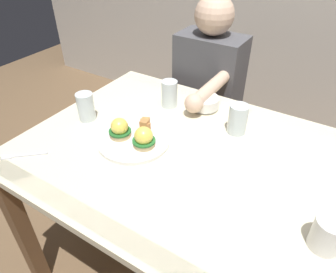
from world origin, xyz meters
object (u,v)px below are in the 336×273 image
at_px(diner_person, 206,92).
at_px(coffee_mug, 329,234).
at_px(fruit_bowl, 205,103).
at_px(water_glass_extra, 169,96).
at_px(water_glass_far, 86,108).
at_px(eggs_benedict_plate, 134,137).
at_px(fork, 22,155).
at_px(dining_table, 186,174).
at_px(water_glass_near, 238,121).

bearing_deg(diner_person, coffee_mug, -46.80).
bearing_deg(fruit_bowl, water_glass_extra, -156.46).
bearing_deg(water_glass_far, fruit_bowl, 41.72).
xyz_separation_m(eggs_benedict_plate, fruit_bowl, (0.11, 0.36, 0.00)).
bearing_deg(fork, water_glass_far, 85.08).
bearing_deg(water_glass_far, diner_person, 68.78).
distance_m(dining_table, diner_person, 0.64).
bearing_deg(coffee_mug, dining_table, 163.37).
xyz_separation_m(dining_table, water_glass_near, (0.10, 0.22, 0.16)).
bearing_deg(fruit_bowl, diner_person, 113.97).
bearing_deg(diner_person, water_glass_near, -50.82).
xyz_separation_m(dining_table, diner_person, (-0.21, 0.60, 0.02)).
bearing_deg(eggs_benedict_plate, water_glass_far, 174.28).
distance_m(fruit_bowl, fork, 0.75).
xyz_separation_m(fruit_bowl, water_glass_far, (-0.37, -0.33, 0.02)).
height_order(dining_table, coffee_mug, coffee_mug).
xyz_separation_m(dining_table, water_glass_far, (-0.46, -0.03, 0.16)).
relative_size(dining_table, diner_person, 1.05).
height_order(fork, diner_person, diner_person).
height_order(fruit_bowl, water_glass_near, water_glass_near).
xyz_separation_m(dining_table, coffee_mug, (0.49, -0.15, 0.16)).
distance_m(fork, water_glass_far, 0.31).
relative_size(fork, water_glass_far, 1.10).
bearing_deg(water_glass_extra, water_glass_far, -130.45).
xyz_separation_m(water_glass_near, water_glass_extra, (-0.33, 0.03, -0.00)).
bearing_deg(fruit_bowl, fork, -122.17).
relative_size(eggs_benedict_plate, coffee_mug, 2.42).
bearing_deg(water_glass_extra, coffee_mug, -28.74).
distance_m(coffee_mug, water_glass_extra, 0.81).
relative_size(fork, water_glass_near, 1.09).
xyz_separation_m(fruit_bowl, diner_person, (-0.13, 0.29, -0.12)).
distance_m(dining_table, water_glass_far, 0.48).
distance_m(coffee_mug, water_glass_near, 0.53).
height_order(fruit_bowl, water_glass_far, water_glass_far).
distance_m(water_glass_near, water_glass_far, 0.61).
relative_size(dining_table, fork, 9.40).
distance_m(eggs_benedict_plate, water_glass_extra, 0.30).
xyz_separation_m(coffee_mug, fork, (-0.97, -0.18, -0.05)).
height_order(fruit_bowl, coffee_mug, coffee_mug).
relative_size(eggs_benedict_plate, water_glass_near, 2.30).
bearing_deg(diner_person, water_glass_extra, -91.96).
relative_size(eggs_benedict_plate, fruit_bowl, 2.25).
bearing_deg(coffee_mug, water_glass_near, 136.97).
distance_m(fruit_bowl, water_glass_far, 0.50).
bearing_deg(dining_table, diner_person, 109.61).
bearing_deg(coffee_mug, water_glass_far, 172.76).
distance_m(eggs_benedict_plate, coffee_mug, 0.69).
bearing_deg(water_glass_extra, water_glass_near, -5.25).
xyz_separation_m(fruit_bowl, coffee_mug, (0.57, -0.45, 0.02)).
bearing_deg(fruit_bowl, coffee_mug, -38.46).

